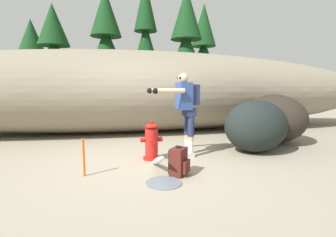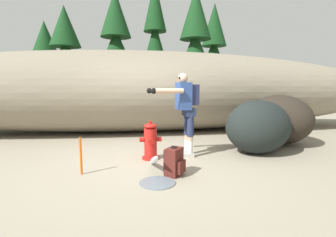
{
  "view_description": "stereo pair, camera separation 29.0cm",
  "coord_description": "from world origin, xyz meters",
  "px_view_note": "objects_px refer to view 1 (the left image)",
  "views": [
    {
      "loc": [
        -0.54,
        -4.53,
        1.39
      ],
      "look_at": [
        0.49,
        0.41,
        0.75
      ],
      "focal_mm": 26.41,
      "sensor_mm": 36.0,
      "label": 1
    },
    {
      "loc": [
        -0.26,
        -4.58,
        1.39
      ],
      "look_at": [
        0.49,
        0.41,
        0.75
      ],
      "focal_mm": 26.41,
      "sensor_mm": 36.0,
      "label": 2
    }
  ],
  "objects_px": {
    "utility_worker": "(185,104)",
    "boulder_mid": "(256,126)",
    "boulder_large": "(273,118)",
    "survey_stake": "(84,157)",
    "fire_hydrant": "(152,142)",
    "spare_backpack": "(179,162)"
  },
  "relations": [
    {
      "from": "utility_worker",
      "to": "boulder_mid",
      "type": "relative_size",
      "value": 1.16
    },
    {
      "from": "boulder_mid",
      "to": "boulder_large",
      "type": "bearing_deg",
      "value": 39.36
    },
    {
      "from": "boulder_mid",
      "to": "survey_stake",
      "type": "distance_m",
      "value": 3.55
    },
    {
      "from": "boulder_large",
      "to": "boulder_mid",
      "type": "xyz_separation_m",
      "value": [
        -0.95,
        -0.78,
        -0.04
      ]
    },
    {
      "from": "fire_hydrant",
      "to": "boulder_large",
      "type": "xyz_separation_m",
      "value": [
        3.24,
        0.9,
        0.26
      ]
    },
    {
      "from": "fire_hydrant",
      "to": "spare_backpack",
      "type": "bearing_deg",
      "value": -72.75
    },
    {
      "from": "fire_hydrant",
      "to": "boulder_large",
      "type": "bearing_deg",
      "value": 15.5
    },
    {
      "from": "spare_backpack",
      "to": "fire_hydrant",
      "type": "bearing_deg",
      "value": 144.09
    },
    {
      "from": "boulder_mid",
      "to": "survey_stake",
      "type": "xyz_separation_m",
      "value": [
        -3.45,
        -0.82,
        -0.26
      ]
    },
    {
      "from": "boulder_large",
      "to": "boulder_mid",
      "type": "distance_m",
      "value": 1.23
    },
    {
      "from": "spare_backpack",
      "to": "boulder_mid",
      "type": "relative_size",
      "value": 0.33
    },
    {
      "from": "boulder_large",
      "to": "survey_stake",
      "type": "distance_m",
      "value": 4.69
    },
    {
      "from": "spare_backpack",
      "to": "survey_stake",
      "type": "xyz_separation_m",
      "value": [
        -1.47,
        0.26,
        0.08
      ]
    },
    {
      "from": "spare_backpack",
      "to": "boulder_mid",
      "type": "height_order",
      "value": "boulder_mid"
    },
    {
      "from": "utility_worker",
      "to": "spare_backpack",
      "type": "distance_m",
      "value": 1.39
    },
    {
      "from": "fire_hydrant",
      "to": "boulder_mid",
      "type": "bearing_deg",
      "value": 2.89
    },
    {
      "from": "spare_backpack",
      "to": "utility_worker",
      "type": "bearing_deg",
      "value": 106.67
    },
    {
      "from": "utility_worker",
      "to": "spare_backpack",
      "type": "height_order",
      "value": "utility_worker"
    },
    {
      "from": "spare_backpack",
      "to": "boulder_mid",
      "type": "distance_m",
      "value": 2.28
    },
    {
      "from": "boulder_mid",
      "to": "survey_stake",
      "type": "bearing_deg",
      "value": -166.68
    },
    {
      "from": "utility_worker",
      "to": "boulder_large",
      "type": "bearing_deg",
      "value": -168.07
    },
    {
      "from": "fire_hydrant",
      "to": "utility_worker",
      "type": "relative_size",
      "value": 0.45
    }
  ]
}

